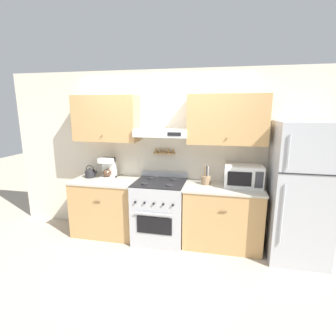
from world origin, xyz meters
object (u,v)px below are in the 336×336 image
at_px(tea_kettle, 90,173).
at_px(microwave, 243,176).
at_px(stove_range, 160,211).
at_px(refrigerator, 300,192).
at_px(coffee_maker, 108,168).
at_px(utensil_crock, 206,180).

bearing_deg(tea_kettle, microwave, 0.43).
height_order(stove_range, refrigerator, refrigerator).
relative_size(refrigerator, microwave, 3.45).
relative_size(refrigerator, coffee_maker, 5.55).
bearing_deg(refrigerator, stove_range, 178.56).
bearing_deg(tea_kettle, utensil_crock, 0.00).
bearing_deg(coffee_maker, refrigerator, -4.04).
bearing_deg(utensil_crock, tea_kettle, -180.00).
bearing_deg(coffee_maker, tea_kettle, -174.55).
height_order(refrigerator, utensil_crock, refrigerator).
bearing_deg(utensil_crock, coffee_maker, 178.94).
xyz_separation_m(refrigerator, microwave, (-0.71, 0.19, 0.13)).
xyz_separation_m(tea_kettle, utensil_crock, (1.86, 0.00, -0.01)).
height_order(tea_kettle, utensil_crock, utensil_crock).
height_order(stove_range, tea_kettle, tea_kettle).
distance_m(tea_kettle, utensil_crock, 1.86).
bearing_deg(refrigerator, tea_kettle, 176.88).
distance_m(refrigerator, microwave, 0.75).
height_order(refrigerator, microwave, refrigerator).
height_order(microwave, utensil_crock, microwave).
xyz_separation_m(stove_range, tea_kettle, (-1.19, 0.12, 0.51)).
distance_m(coffee_maker, microwave, 2.08).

